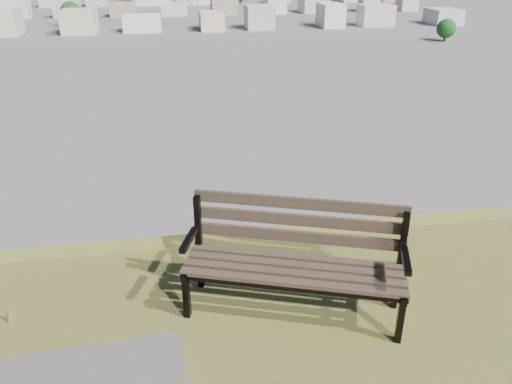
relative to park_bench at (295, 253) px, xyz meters
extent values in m
cube|color=#423526|center=(-0.11, -0.29, -0.10)|extent=(1.90, 0.76, 0.04)
cube|color=#423526|center=(-0.06, -0.17, -0.10)|extent=(1.90, 0.76, 0.04)
cube|color=#423526|center=(-0.02, -0.05, -0.10)|extent=(1.90, 0.76, 0.04)
cube|color=#423526|center=(0.03, 0.08, -0.10)|extent=(1.90, 0.76, 0.04)
cube|color=#423526|center=(0.06, 0.16, 0.08)|extent=(1.88, 0.71, 0.11)
cube|color=#423526|center=(0.07, 0.19, 0.24)|extent=(1.88, 0.71, 0.11)
cube|color=#423526|center=(0.08, 0.21, 0.40)|extent=(1.88, 0.71, 0.11)
cube|color=black|center=(-1.01, 0.00, -0.34)|extent=(0.07, 0.08, 0.49)
cube|color=black|center=(-0.85, 0.45, -0.08)|extent=(0.07, 0.08, 1.02)
cube|color=black|center=(-0.93, 0.21, -0.13)|extent=(0.24, 0.54, 0.06)
cube|color=black|center=(-0.95, 0.16, 0.14)|extent=(0.19, 0.39, 0.05)
cube|color=black|center=(0.78, -0.64, -0.34)|extent=(0.07, 0.08, 0.49)
cube|color=black|center=(0.94, -0.19, -0.08)|extent=(0.07, 0.08, 1.02)
cube|color=black|center=(0.85, -0.43, -0.13)|extent=(0.24, 0.54, 0.06)
cube|color=black|center=(0.84, -0.48, 0.14)|extent=(0.19, 0.39, 0.05)
cube|color=black|center=(-0.11, -0.30, -0.15)|extent=(1.88, 0.71, 0.04)
cube|color=black|center=(0.03, 0.09, -0.15)|extent=(1.88, 0.71, 0.04)
cone|color=brown|center=(-2.62, 0.21, -0.49)|extent=(0.08, 0.08, 0.19)
cube|color=silver|center=(-58.72, 197.21, -22.09)|extent=(11.00, 11.00, 7.00)
cube|color=#AFA096|center=(-34.72, 197.21, -22.09)|extent=(11.00, 11.00, 7.00)
cube|color=beige|center=(-10.72, 197.21, -22.09)|extent=(11.00, 11.00, 7.00)
cube|color=#B1B1B6|center=(13.28, 197.21, -22.09)|extent=(11.00, 11.00, 7.00)
cube|color=beige|center=(37.28, 197.21, -22.09)|extent=(11.00, 11.00, 7.00)
cube|color=gray|center=(61.28, 197.21, -22.09)|extent=(11.00, 11.00, 7.00)
cube|color=silver|center=(85.28, 197.21, -22.09)|extent=(11.00, 11.00, 7.00)
cube|color=#B5AFA4|center=(109.28, 197.21, -22.09)|extent=(11.00, 11.00, 7.00)
cube|color=beige|center=(-70.72, 247.21, -22.09)|extent=(11.00, 11.00, 7.00)
cube|color=#B1B1B6|center=(-46.72, 247.21, -22.09)|extent=(11.00, 11.00, 7.00)
cube|color=beige|center=(-22.72, 247.21, -22.09)|extent=(11.00, 11.00, 7.00)
cube|color=gray|center=(1.28, 247.21, -22.09)|extent=(11.00, 11.00, 7.00)
cube|color=silver|center=(25.28, 247.21, -22.09)|extent=(11.00, 11.00, 7.00)
cube|color=#B5AFA4|center=(49.28, 247.21, -22.09)|extent=(11.00, 11.00, 7.00)
cube|color=silver|center=(73.28, 247.21, -22.09)|extent=(11.00, 11.00, 7.00)
cube|color=#AFA096|center=(97.28, 247.21, -22.09)|extent=(11.00, 11.00, 7.00)
cube|color=beige|center=(121.28, 247.21, -22.09)|extent=(11.00, 11.00, 7.00)
cube|color=gray|center=(-82.72, 297.21, -22.09)|extent=(11.00, 11.00, 7.00)
cube|color=silver|center=(-58.72, 297.21, -22.09)|extent=(11.00, 11.00, 7.00)
cylinder|color=#2F1E17|center=(91.28, 157.21, -24.54)|extent=(0.80, 0.80, 2.10)
sphere|color=#133715|center=(91.28, 157.21, -21.39)|extent=(6.30, 6.30, 6.30)
cylinder|color=#2F1E17|center=(-38.72, 217.21, -24.24)|extent=(0.80, 0.80, 2.70)
sphere|color=#133715|center=(-38.72, 217.21, -20.19)|extent=(8.10, 8.10, 8.10)
cylinder|color=#2F1E17|center=(131.28, 277.21, -24.61)|extent=(0.80, 0.80, 1.95)
cylinder|color=#2F1E17|center=(41.28, 297.21, -24.54)|extent=(0.80, 0.80, 2.10)
camera|label=1|loc=(-1.00, -3.72, 2.49)|focal=35.00mm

